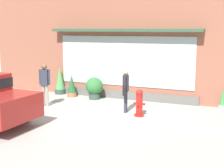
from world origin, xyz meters
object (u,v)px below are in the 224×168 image
(potted_plant_window_right, at_px, (72,86))
(fire_hydrant, at_px, (139,103))
(potted_plant_low_front, at_px, (223,100))
(potted_plant_by_entrance, at_px, (60,80))
(pedestrian_passerby, at_px, (45,81))
(potted_plant_corner_tall, at_px, (94,87))
(pedestrian_with_handbag, at_px, (126,87))

(potted_plant_window_right, bearing_deg, fire_hydrant, -26.35)
(potted_plant_low_front, bearing_deg, fire_hydrant, -140.69)
(potted_plant_by_entrance, xyz_separation_m, potted_plant_low_front, (7.41, -0.11, -0.26))
(pedestrian_passerby, bearing_deg, potted_plant_corner_tall, 45.52)
(pedestrian_passerby, bearing_deg, potted_plant_window_right, 76.48)
(potted_plant_window_right, relative_size, potted_plant_low_front, 1.24)
(potted_plant_by_entrance, distance_m, potted_plant_corner_tall, 2.07)
(pedestrian_with_handbag, bearing_deg, pedestrian_passerby, -98.17)
(potted_plant_by_entrance, relative_size, potted_plant_low_front, 1.67)
(fire_hydrant, distance_m, pedestrian_with_handbag, 0.85)
(pedestrian_with_handbag, bearing_deg, potted_plant_corner_tall, -142.05)
(pedestrian_passerby, xyz_separation_m, potted_plant_corner_tall, (1.21, 1.98, -0.49))
(fire_hydrant, xyz_separation_m, potted_plant_corner_tall, (-2.74, 1.88, 0.05))
(pedestrian_with_handbag, xyz_separation_m, pedestrian_passerby, (-3.30, -0.40, 0.07))
(potted_plant_by_entrance, distance_m, potted_plant_low_front, 7.42)
(potted_plant_low_front, bearing_deg, pedestrian_passerby, -161.06)
(pedestrian_passerby, relative_size, potted_plant_corner_tall, 1.80)
(fire_hydrant, bearing_deg, potted_plant_window_right, 153.65)
(fire_hydrant, relative_size, potted_plant_by_entrance, 0.73)
(pedestrian_with_handbag, bearing_deg, fire_hydrant, 49.73)
(potted_plant_by_entrance, bearing_deg, fire_hydrant, -25.47)
(pedestrian_passerby, height_order, potted_plant_low_front, pedestrian_passerby)
(potted_plant_low_front, bearing_deg, potted_plant_window_right, -178.15)
(fire_hydrant, height_order, potted_plant_by_entrance, potted_plant_by_entrance)
(potted_plant_by_entrance, bearing_deg, pedestrian_passerby, -70.84)
(potted_plant_by_entrance, height_order, potted_plant_low_front, potted_plant_by_entrance)
(fire_hydrant, relative_size, potted_plant_window_right, 0.99)
(fire_hydrant, xyz_separation_m, pedestrian_passerby, (-3.95, -0.10, 0.54))
(potted_plant_corner_tall, bearing_deg, fire_hydrant, -34.45)
(pedestrian_passerby, distance_m, potted_plant_by_entrance, 2.54)
(pedestrian_with_handbag, relative_size, pedestrian_passerby, 0.94)
(potted_plant_corner_tall, relative_size, potted_plant_low_front, 1.20)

